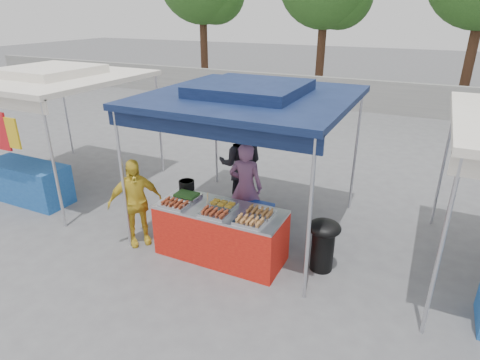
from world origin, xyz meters
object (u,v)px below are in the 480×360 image
at_px(customer_person, 135,203).
at_px(vendor_woman, 246,187).
at_px(wok_burner, 323,241).
at_px(helper_man, 241,164).
at_px(vendor_table, 221,232).
at_px(cooking_pot, 187,185).

bearing_deg(customer_person, vendor_woman, -8.25).
distance_m(wok_burner, customer_person, 3.05).
distance_m(vendor_woman, helper_man, 0.88).
bearing_deg(vendor_table, wok_burner, 13.14).
xyz_separation_m(cooking_pot, wok_burner, (2.37, -0.02, -0.44)).
distance_m(vendor_table, cooking_pot, 1.05).
bearing_deg(customer_person, cooking_pot, -2.77).
height_order(cooking_pot, helper_man, helper_man).
relative_size(wok_burner, helper_man, 0.46).
bearing_deg(cooking_pot, helper_man, 74.65).
relative_size(vendor_woman, customer_person, 1.08).
bearing_deg(cooking_pot, vendor_table, -24.17).
relative_size(cooking_pot, customer_person, 0.17).
bearing_deg(vendor_woman, helper_man, -68.63).
relative_size(vendor_table, vendor_woman, 1.24).
distance_m(vendor_table, helper_man, 1.84).
relative_size(helper_man, customer_person, 1.20).
distance_m(helper_man, customer_person, 2.20).
height_order(vendor_table, vendor_woman, vendor_woman).
bearing_deg(cooking_pot, customer_person, -133.87).
height_order(vendor_table, customer_person, customer_person).
bearing_deg(customer_person, vendor_table, -39.17).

